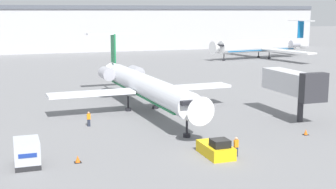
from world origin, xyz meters
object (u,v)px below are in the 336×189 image
airplane_main (144,85)px  airplane_parked_far_left (262,46)px  worker_near_tug (236,146)px  jet_bridge (293,83)px  traffic_cone_left (78,159)px  traffic_cone_right (306,132)px  luggage_cart (27,153)px  pushback_tug (216,149)px  worker_by_wing (89,119)px

airplane_main → airplane_parked_far_left: 75.50m
worker_near_tug → jet_bridge: size_ratio=0.19×
airplane_main → airplane_parked_far_left: bearing=48.1°
traffic_cone_left → traffic_cone_right: (24.61, 1.36, -0.02)m
traffic_cone_right → airplane_parked_far_left: bearing=63.1°
luggage_cart → pushback_tug: bearing=-9.2°
luggage_cart → airplane_parked_far_left: (66.15, 74.48, 2.37)m
traffic_cone_left → pushback_tug: bearing=-10.1°
pushback_tug → traffic_cone_right: bearing=16.2°
worker_by_wing → traffic_cone_right: (21.48, -11.39, -0.63)m
traffic_cone_right → jet_bridge: bearing=67.2°
pushback_tug → airplane_parked_far_left: airplane_parked_far_left is taller
worker_near_tug → traffic_cone_left: 14.33m
worker_by_wing → airplane_parked_far_left: 85.63m
pushback_tug → traffic_cone_left: (-12.33, 2.20, -0.36)m
worker_by_wing → luggage_cart: bearing=-121.0°
luggage_cart → traffic_cone_left: (4.23, -0.48, -0.87)m
airplane_parked_far_left → pushback_tug: bearing=-122.7°
luggage_cart → worker_by_wing: size_ratio=1.82×
worker_near_tug → traffic_cone_right: 11.48m
airplane_main → worker_near_tug: size_ratio=18.25×
worker_near_tug → worker_by_wing: bearing=124.6°
worker_by_wing → pushback_tug: bearing=-58.4°
luggage_cart → airplane_main: bearing=49.3°
luggage_cart → worker_near_tug: (18.23, -3.45, -0.20)m
airplane_main → airplane_parked_far_left: (50.43, 56.19, 0.07)m
airplane_main → traffic_cone_right: (13.12, -17.41, -3.19)m
worker_by_wing → airplane_parked_far_left: size_ratio=0.05×
pushback_tug → luggage_cart: (-16.56, 2.68, 0.51)m
airplane_main → pushback_tug: airplane_main is taller
traffic_cone_left → airplane_main: bearing=58.5°
worker_by_wing → jet_bridge: (24.49, -4.24, 3.52)m
luggage_cart → traffic_cone_left: luggage_cart is taller
airplane_main → traffic_cone_left: airplane_main is taller
traffic_cone_left → airplane_parked_far_left: airplane_parked_far_left is taller
worker_near_tug → worker_by_wing: 19.11m
airplane_parked_far_left → traffic_cone_right: bearing=-116.9°
luggage_cart → airplane_parked_far_left: bearing=48.4°
worker_by_wing → traffic_cone_left: worker_by_wing is taller
airplane_main → airplane_parked_far_left: airplane_parked_far_left is taller
pushback_tug → worker_by_wing: 17.55m
worker_by_wing → traffic_cone_left: 13.14m
luggage_cart → airplane_parked_far_left: size_ratio=0.09×
worker_by_wing → traffic_cone_left: size_ratio=2.70×
worker_near_tug → traffic_cone_right: worker_near_tug is taller
jet_bridge → airplane_main: bearing=147.5°
traffic_cone_right → airplane_parked_far_left: (37.31, 73.60, 3.26)m
pushback_tug → worker_near_tug: (1.67, -0.77, 0.31)m
pushback_tug → worker_near_tug: worker_near_tug is taller
worker_by_wing → traffic_cone_right: size_ratio=2.86×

